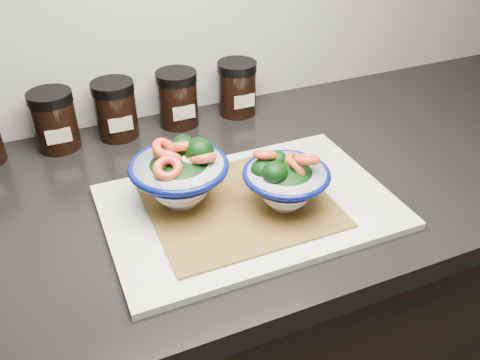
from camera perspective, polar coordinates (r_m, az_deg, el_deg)
name	(u,v)px	position (r m, az deg, el deg)	size (l,w,h in m)	color
countertop	(179,204)	(0.86, -6.82, -2.68)	(3.50, 0.60, 0.04)	black
cutting_board	(250,207)	(0.81, 1.08, -3.00)	(0.45, 0.30, 0.01)	silver
bamboo_mat	(240,204)	(0.80, 0.00, -2.72)	(0.28, 0.24, 0.00)	olive
bowl_left	(180,174)	(0.78, -6.77, 0.65)	(0.15, 0.15, 0.11)	white
bowl_right	(285,181)	(0.78, 5.09, -0.14)	(0.13, 0.13, 0.10)	white
spice_jar_b	(55,120)	(1.01, -20.10, 6.32)	(0.08, 0.08, 0.11)	black
spice_jar_c	(116,109)	(1.02, -13.80, 7.70)	(0.08, 0.08, 0.11)	black
spice_jar_d	(178,98)	(1.04, -7.01, 9.08)	(0.08, 0.08, 0.11)	black
spice_jar_e	(237,88)	(1.08, -0.33, 10.30)	(0.08, 0.08, 0.11)	black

